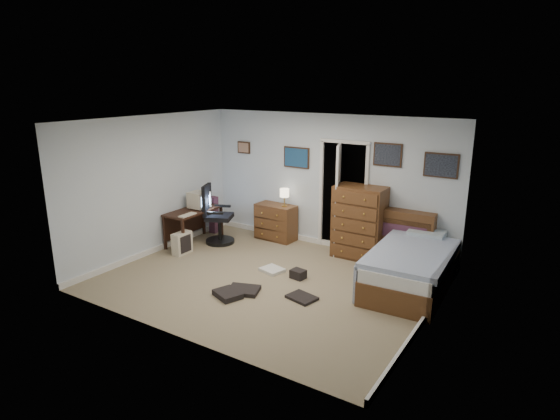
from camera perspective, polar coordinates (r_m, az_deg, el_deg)
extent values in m
cube|color=#9B8A6B|center=(7.52, -1.50, -8.65)|extent=(5.00, 4.00, 0.02)
cube|color=black|center=(9.13, -10.53, -0.09)|extent=(0.55, 1.17, 0.04)
cube|color=black|center=(9.01, -13.88, -2.74)|extent=(0.05, 0.05, 0.64)
cube|color=black|center=(8.69, -11.71, -3.28)|extent=(0.05, 0.05, 0.64)
cube|color=black|center=(9.76, -9.30, -1.07)|extent=(0.05, 0.05, 0.64)
cube|color=black|center=(9.47, -7.16, -1.51)|extent=(0.05, 0.05, 0.64)
cube|color=black|center=(9.38, -11.59, -1.62)|extent=(0.03, 1.08, 0.45)
cube|color=beige|center=(9.18, -9.87, 1.24)|extent=(0.34, 0.33, 0.31)
cube|color=#8CB2F2|center=(9.06, -9.04, 1.10)|extent=(0.01, 0.25, 0.20)
cube|color=beige|center=(9.22, -9.82, 0.26)|extent=(0.23, 0.23, 0.02)
cube|color=beige|center=(8.76, -11.22, -0.60)|extent=(0.14, 0.36, 0.02)
cube|color=beige|center=(8.75, -11.86, -3.96)|extent=(0.18, 0.38, 0.40)
cube|color=black|center=(8.69, -11.41, -4.08)|extent=(0.01, 0.27, 0.31)
cylinder|color=black|center=(9.26, -7.30, -3.78)|extent=(0.74, 0.74, 0.06)
cylinder|color=black|center=(9.19, -7.35, -2.38)|extent=(0.09, 0.09, 0.43)
cube|color=black|center=(9.11, -7.41, -0.84)|extent=(0.62, 0.62, 0.09)
cube|color=black|center=(9.09, -8.91, 1.25)|extent=(0.23, 0.42, 0.59)
cube|color=black|center=(8.83, -7.89, -0.36)|extent=(0.32, 0.18, 0.04)
cube|color=black|center=(9.31, -7.01, 0.49)|extent=(0.32, 0.18, 0.04)
cube|color=maroon|center=(9.81, -8.08, -0.57)|extent=(0.16, 0.16, 0.76)
cube|color=brown|center=(9.30, -0.51, -1.47)|extent=(0.82, 0.45, 0.71)
cylinder|color=gold|center=(9.10, 0.54, 0.53)|extent=(0.11, 0.11, 0.02)
cylinder|color=gold|center=(9.07, 0.55, 1.19)|extent=(0.02, 0.02, 0.21)
cylinder|color=beige|center=(9.03, 0.55, 2.12)|extent=(0.19, 0.19, 0.16)
cube|color=black|center=(8.96, 8.55, 1.98)|extent=(0.90, 0.60, 2.00)
cube|color=white|center=(8.86, 5.02, 1.93)|extent=(0.06, 0.05, 2.00)
cube|color=white|center=(8.50, 10.41, 1.15)|extent=(0.06, 0.05, 2.00)
cube|color=white|center=(8.49, 7.91, 8.25)|extent=(0.96, 0.05, 0.06)
cube|color=white|center=(8.59, 7.09, 1.45)|extent=(0.31, 0.77, 2.00)
sphere|color=gold|center=(8.34, 8.56, 0.95)|extent=(0.06, 0.06, 0.06)
cube|color=brown|center=(8.40, 9.66, -1.47)|extent=(0.89, 0.53, 1.30)
cube|color=brown|center=(8.32, 14.74, -3.21)|extent=(1.06, 0.30, 0.94)
cube|color=black|center=(8.20, 14.68, -2.18)|extent=(0.97, 0.14, 0.31)
cube|color=maroon|center=(8.21, 14.66, -2.46)|extent=(0.84, 0.16, 0.23)
cube|color=brown|center=(7.50, 15.78, -7.74)|extent=(1.13, 2.13, 0.37)
cube|color=white|center=(7.40, 15.93, -5.76)|extent=(1.09, 2.09, 0.19)
cube|color=#5D74AC|center=(7.26, 15.79, -5.18)|extent=(1.18, 1.82, 0.10)
cube|color=#5D74AC|center=(7.50, 11.52, -6.54)|extent=(0.12, 1.78, 0.56)
cube|color=#698EA8|center=(8.07, 17.41, -2.91)|extent=(0.59, 0.42, 0.14)
cube|color=#331E11|center=(9.67, -4.43, 7.61)|extent=(0.30, 0.03, 0.24)
cube|color=#9E6F56|center=(9.66, -4.49, 7.59)|extent=(0.25, 0.01, 0.19)
cube|color=#331E11|center=(9.00, 2.02, 6.42)|extent=(0.55, 0.03, 0.40)
cube|color=#0B1C53|center=(8.99, 1.97, 6.40)|extent=(0.50, 0.01, 0.35)
cube|color=#331E11|center=(8.22, 12.99, 6.58)|extent=(0.50, 0.03, 0.40)
cube|color=black|center=(8.21, 12.95, 6.57)|extent=(0.45, 0.01, 0.35)
cube|color=#331E11|center=(7.99, 19.05, 5.16)|extent=(0.55, 0.03, 0.40)
cube|color=black|center=(7.97, 19.02, 5.14)|extent=(0.50, 0.01, 0.35)
cube|color=black|center=(6.93, 2.69, -10.61)|extent=(0.47, 0.39, 0.04)
cube|color=black|center=(7.01, -6.40, -10.16)|extent=(0.49, 0.44, 0.08)
cube|color=black|center=(7.58, 2.22, -7.81)|extent=(0.25, 0.21, 0.14)
cube|color=black|center=(7.14, -4.46, -9.71)|extent=(0.55, 0.49, 0.06)
cube|color=silver|center=(7.85, -0.96, -7.31)|extent=(0.42, 0.39, 0.05)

